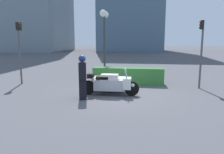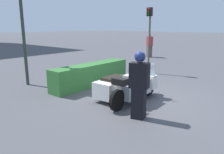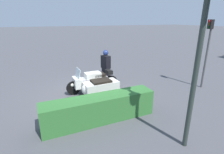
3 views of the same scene
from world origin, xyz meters
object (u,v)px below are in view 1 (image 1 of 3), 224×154
police_motorcycle (111,83)px  traffic_light_near (201,44)px  hedge_bush_curbside (128,76)px  officer_rider (83,76)px  traffic_light_far (19,44)px  twin_lamp_post (104,23)px

police_motorcycle → traffic_light_near: size_ratio=0.77×
hedge_bush_curbside → officer_rider: bearing=-115.2°
officer_rider → hedge_bush_curbside: officer_rider is taller
police_motorcycle → traffic_light_near: (3.95, 1.54, 1.63)m
hedge_bush_curbside → traffic_light_far: (-5.50, -0.77, 1.66)m
police_motorcycle → traffic_light_far: size_ratio=0.77×
twin_lamp_post → traffic_light_far: bearing=-144.4°
hedge_bush_curbside → twin_lamp_post: bearing=128.6°
traffic_light_near → officer_rider: bearing=31.8°
traffic_light_near → hedge_bush_curbside: bearing=-5.8°
police_motorcycle → traffic_light_far: bearing=163.2°
police_motorcycle → officer_rider: size_ratio=1.42×
police_motorcycle → traffic_light_far: 5.37m
hedge_bush_curbside → twin_lamp_post: twin_lamp_post is taller
hedge_bush_curbside → traffic_light_far: size_ratio=1.15×
twin_lamp_post → traffic_light_far: twin_lamp_post is taller
traffic_light_far → traffic_light_near: bearing=17.9°
police_motorcycle → officer_rider: officer_rider is taller
twin_lamp_post → police_motorcycle: bearing=-75.6°
police_motorcycle → twin_lamp_post: bearing=102.5°
officer_rider → hedge_bush_curbside: bearing=48.9°
police_motorcycle → twin_lamp_post: 5.07m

